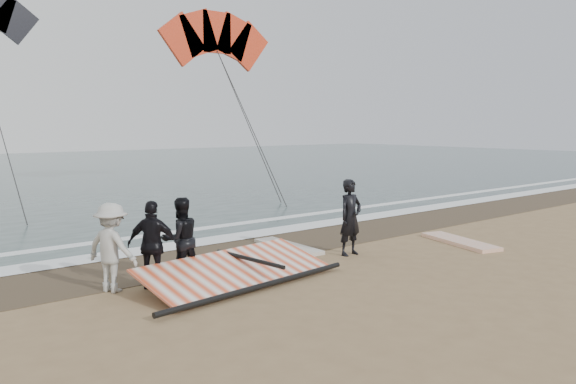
# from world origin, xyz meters

# --- Properties ---
(ground) EXTENTS (120.00, 120.00, 0.00)m
(ground) POSITION_xyz_m (0.00, 0.00, 0.00)
(ground) COLOR #8C704C
(ground) RESTS_ON ground
(sea) EXTENTS (120.00, 54.00, 0.02)m
(sea) POSITION_xyz_m (0.00, 33.00, 0.01)
(sea) COLOR #233838
(sea) RESTS_ON ground
(wet_sand) EXTENTS (120.00, 2.80, 0.01)m
(wet_sand) POSITION_xyz_m (0.00, 4.50, 0.01)
(wet_sand) COLOR #4C3D2B
(wet_sand) RESTS_ON ground
(foam_near) EXTENTS (120.00, 0.90, 0.01)m
(foam_near) POSITION_xyz_m (0.00, 5.90, 0.03)
(foam_near) COLOR white
(foam_near) RESTS_ON sea
(foam_far) EXTENTS (120.00, 0.45, 0.01)m
(foam_far) POSITION_xyz_m (0.00, 7.60, 0.03)
(foam_far) COLOR white
(foam_far) RESTS_ON sea
(man_main) EXTENTS (0.69, 0.47, 1.86)m
(man_main) POSITION_xyz_m (0.67, 2.37, 0.93)
(man_main) COLOR black
(man_main) RESTS_ON ground
(board_white) EXTENTS (1.30, 2.53, 0.10)m
(board_white) POSITION_xyz_m (3.92, 1.46, 0.05)
(board_white) COLOR silver
(board_white) RESTS_ON ground
(board_cream) EXTENTS (0.69, 2.27, 0.09)m
(board_cream) POSITION_xyz_m (-0.05, 3.89, 0.05)
(board_cream) COLOR beige
(board_cream) RESTS_ON ground
(trio_cluster) EXTENTS (2.36, 1.43, 1.72)m
(trio_cluster) POSITION_xyz_m (-4.38, 2.96, 0.85)
(trio_cluster) COLOR black
(trio_cluster) RESTS_ON ground
(sail_rig) EXTENTS (4.63, 2.18, 0.51)m
(sail_rig) POSITION_xyz_m (-2.92, 2.20, 0.20)
(sail_rig) COLOR black
(sail_rig) RESTS_ON ground
(kite_red) EXTENTS (6.83, 3.92, 10.35)m
(kite_red) POSITION_xyz_m (6.04, 17.00, 7.15)
(kite_red) COLOR red
(kite_red) RESTS_ON ground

